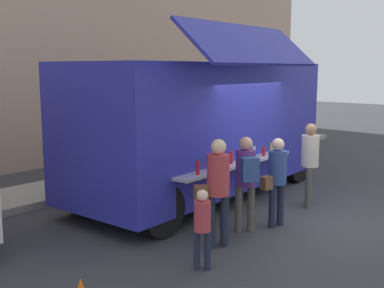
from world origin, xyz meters
TOP-DOWN VIEW (x-y plane):
  - ground_plane at (0.00, 0.00)m, footprint 60.00×60.00m
  - food_truck_main at (-0.06, 2.24)m, footprint 6.52×3.50m
  - trash_bin at (4.13, 4.56)m, footprint 0.60×0.60m
  - customer_front_ordering at (-0.80, -0.06)m, footprint 0.52×0.32m
  - customer_mid_with_backpack at (-1.41, 0.17)m, footprint 0.49×0.53m
  - customer_rear_waiting at (-2.28, 0.11)m, footprint 0.54×0.44m
  - customer_extra_browsing at (0.71, 0.08)m, footprint 0.35×0.35m
  - child_near_queue at (-3.08, -0.27)m, footprint 0.24×0.24m

SIDE VIEW (x-z plane):
  - ground_plane at x=0.00m, z-range 0.00..0.00m
  - trash_bin at x=4.13m, z-range 0.00..0.91m
  - child_near_queue at x=-3.08m, z-range 0.11..1.27m
  - customer_front_ordering at x=-0.80m, z-range 0.15..1.74m
  - customer_mid_with_backpack at x=-1.41m, z-range 0.19..1.84m
  - customer_extra_browsing at x=0.71m, z-range 0.17..1.88m
  - customer_rear_waiting at x=-2.28m, z-range 0.16..1.89m
  - food_truck_main at x=-0.06m, z-range -0.21..3.40m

